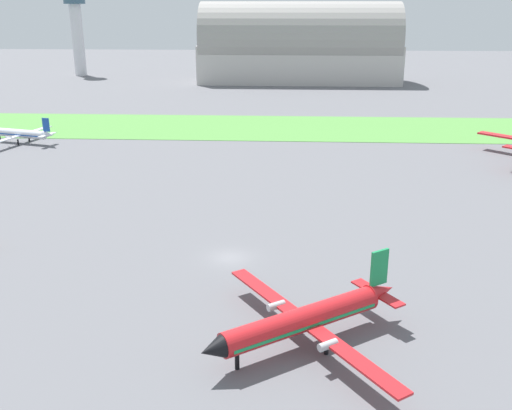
% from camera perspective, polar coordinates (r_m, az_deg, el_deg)
% --- Properties ---
extents(ground_plane, '(600.00, 600.00, 0.00)m').
position_cam_1_polar(ground_plane, '(65.04, -2.59, -5.18)').
color(ground_plane, slate).
extents(grass_taxiway_strip, '(360.00, 28.00, 0.08)m').
position_cam_1_polar(grass_taxiway_strip, '(133.42, 0.41, 7.63)').
color(grass_taxiway_strip, '#549342').
rests_on(grass_taxiway_strip, ground_plane).
extents(airplane_taxiing_turboprop, '(15.55, 18.02, 5.51)m').
position_cam_1_polar(airplane_taxiing_turboprop, '(126.80, -22.08, 6.52)').
color(airplane_taxiing_turboprop, silver).
rests_on(airplane_taxiing_turboprop, ground_plane).
extents(airplane_foreground_turboprop, '(16.97, 19.29, 6.73)m').
position_cam_1_polar(airplane_foreground_turboprop, '(48.54, 4.93, -11.02)').
color(airplane_foreground_turboprop, red).
rests_on(airplane_foreground_turboprop, ground_plane).
extents(hangar_distant, '(69.95, 24.24, 27.31)m').
position_cam_1_polar(hangar_distant, '(211.62, 4.26, 15.23)').
color(hangar_distant, '#BCB7B2').
rests_on(hangar_distant, ground_plane).
extents(control_tower, '(8.00, 8.00, 30.45)m').
position_cam_1_polar(control_tower, '(240.99, -17.18, 16.38)').
color(control_tower, silver).
rests_on(control_tower, ground_plane).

